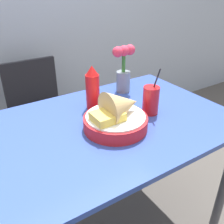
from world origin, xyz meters
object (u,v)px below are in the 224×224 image
object	(u,v)px
chair_far_window	(38,106)
ketchup_bottle	(93,88)
food_basket	(118,115)
drink_cup	(151,101)
flower_vase	(123,68)

from	to	relation	value
chair_far_window	ketchup_bottle	distance (m)	0.80
food_basket	drink_cup	distance (m)	0.22
chair_far_window	flower_vase	xyz separation A→B (m)	(0.37, -0.60, 0.40)
ketchup_bottle	drink_cup	distance (m)	0.30
chair_far_window	food_basket	world-z (taller)	food_basket
chair_far_window	ketchup_bottle	size ratio (longest dim) A/B	3.69
ketchup_bottle	drink_cup	bearing A→B (deg)	-44.02
food_basket	chair_far_window	bearing A→B (deg)	96.72
chair_far_window	flower_vase	distance (m)	0.81
chair_far_window	drink_cup	xyz separation A→B (m)	(0.32, -0.90, 0.33)
food_basket	flower_vase	xyz separation A→B (m)	(0.26, 0.33, 0.08)
drink_cup	flower_vase	size ratio (longest dim) A/B	0.88
ketchup_bottle	flower_vase	world-z (taller)	flower_vase
drink_cup	flower_vase	bearing A→B (deg)	81.82
flower_vase	chair_far_window	bearing A→B (deg)	121.41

